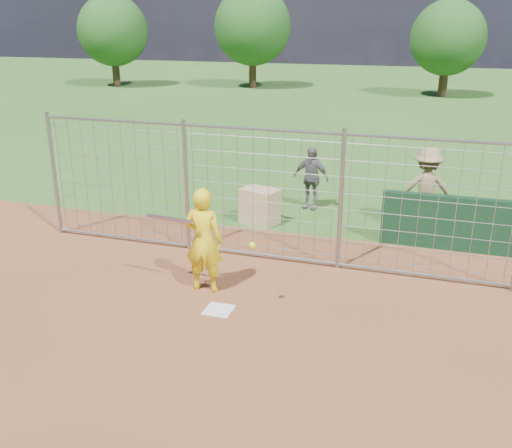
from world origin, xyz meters
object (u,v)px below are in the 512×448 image
(bystander_c, at_px, (426,189))
(equipment_bin, at_px, (260,206))
(bystander_b, at_px, (311,178))
(batter, at_px, (204,240))

(bystander_c, height_order, equipment_bin, bystander_c)
(bystander_c, bearing_deg, bystander_b, -23.54)
(batter, distance_m, bystander_b, 4.95)
(batter, xyz_separation_m, equipment_bin, (-0.12, 3.46, -0.50))
(batter, distance_m, equipment_bin, 3.50)
(batter, bearing_deg, bystander_c, -130.51)
(batter, xyz_separation_m, bystander_c, (3.39, 4.24, 0.00))
(bystander_c, relative_size, equipment_bin, 2.27)
(bystander_b, distance_m, equipment_bin, 1.70)
(batter, relative_size, bystander_b, 1.19)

